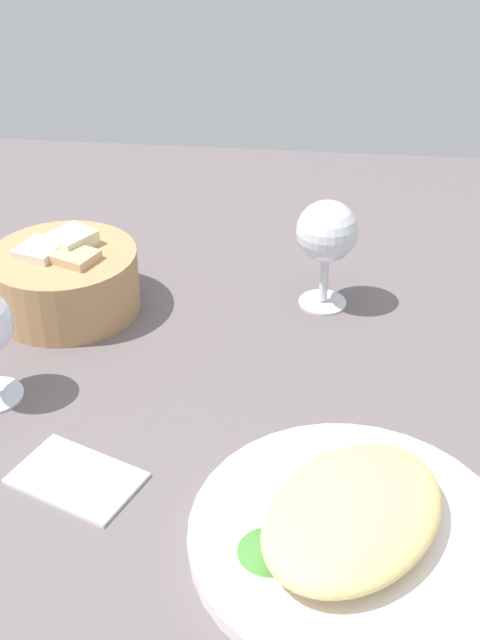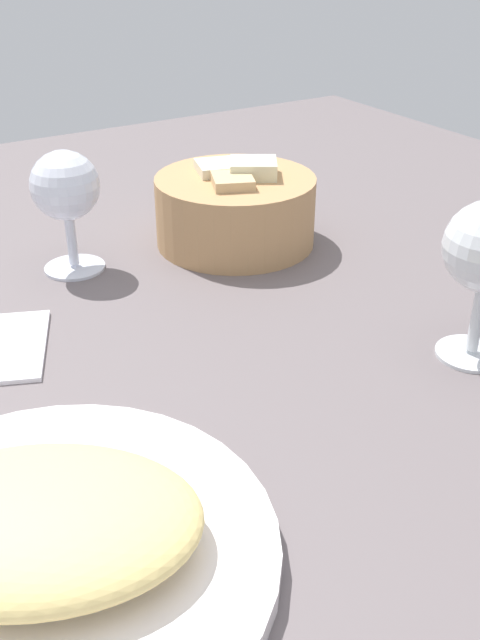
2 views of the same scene
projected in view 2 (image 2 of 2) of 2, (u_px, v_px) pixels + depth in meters
The scene contains 6 objects.
ground_plane at pixel (180, 371), 59.38cm from camera, with size 140.00×140.00×2.00cm, color #63595B.
plate at pixel (42, 556), 40.16cm from camera, with size 26.36×26.36×1.40cm, color white.
omelette at pixel (36, 522), 38.93cm from camera, with size 17.98×12.52×3.64cm, color #EBCF7D.
bread_basket at pixel (235, 208), 77.86cm from camera, with size 16.97×16.97×9.04cm.
wine_glass_far at pixel (66, 192), 69.92cm from camera, with size 6.70×6.70×12.11cm.
folded_napkin at pixel (2, 345), 60.23cm from camera, with size 11.00×7.00×0.80cm, color white.
Camera 2 is at (-21.78, -44.98, 31.70)cm, focal length 41.10 mm.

